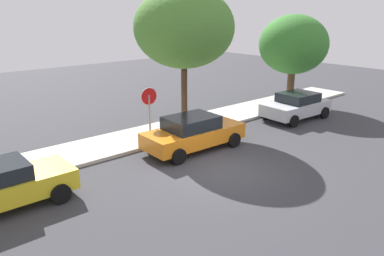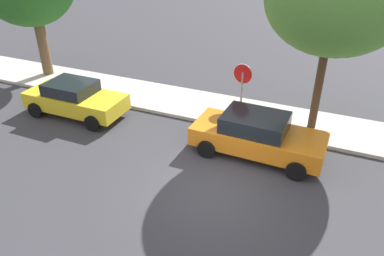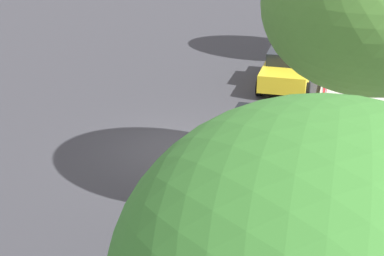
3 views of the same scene
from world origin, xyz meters
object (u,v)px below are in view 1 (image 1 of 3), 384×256
(stop_sign, at_px, (149,106))
(fire_hydrant, at_px, (271,106))
(parked_car_yellow, at_px, (0,186))
(parked_car_silver, at_px, (296,106))
(street_tree_far, at_px, (293,45))
(street_tree_near_corner, at_px, (184,28))
(parked_car_orange, at_px, (193,132))

(stop_sign, height_order, fire_hydrant, stop_sign)
(parked_car_yellow, xyz_separation_m, fire_hydrant, (15.12, 1.70, -0.37))
(fire_hydrant, bearing_deg, stop_sign, -179.77)
(parked_car_yellow, distance_m, parked_car_silver, 15.04)
(stop_sign, distance_m, fire_hydrant, 8.68)
(parked_car_silver, relative_size, fire_hydrant, 5.67)
(fire_hydrant, bearing_deg, street_tree_far, 10.02)
(parked_car_yellow, height_order, fire_hydrant, parked_car_yellow)
(parked_car_yellow, bearing_deg, street_tree_far, 6.91)
(street_tree_near_corner, bearing_deg, stop_sign, -161.38)
(parked_car_silver, distance_m, street_tree_far, 4.40)
(street_tree_near_corner, distance_m, fire_hydrant, 7.47)
(stop_sign, xyz_separation_m, parked_car_silver, (8.49, -1.71, -1.04))
(stop_sign, relative_size, parked_car_silver, 0.64)
(parked_car_silver, bearing_deg, parked_car_yellow, 179.86)
(parked_car_orange, relative_size, street_tree_near_corner, 0.66)
(parked_car_orange, distance_m, fire_hydrant, 7.67)
(parked_car_yellow, height_order, street_tree_far, street_tree_far)
(parked_car_silver, relative_size, street_tree_near_corner, 0.59)
(street_tree_near_corner, height_order, fire_hydrant, street_tree_near_corner)
(parked_car_yellow, xyz_separation_m, parked_car_silver, (15.04, -0.04, 0.02))
(parked_car_orange, bearing_deg, street_tree_near_corner, 57.42)
(fire_hydrant, bearing_deg, parked_car_silver, -92.47)
(parked_car_silver, height_order, street_tree_near_corner, street_tree_near_corner)
(parked_car_silver, bearing_deg, fire_hydrant, 87.53)
(parked_car_silver, distance_m, fire_hydrant, 1.78)
(parked_car_orange, height_order, fire_hydrant, parked_car_orange)
(street_tree_far, bearing_deg, fire_hydrant, -169.98)
(parked_car_silver, bearing_deg, parked_car_orange, 179.48)
(street_tree_far, distance_m, fire_hydrant, 4.12)
(stop_sign, distance_m, street_tree_near_corner, 4.27)
(parked_car_yellow, bearing_deg, parked_car_silver, -0.14)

